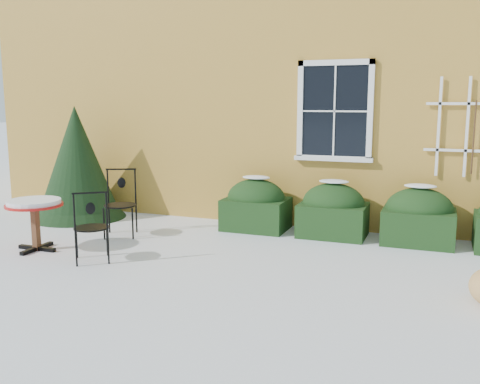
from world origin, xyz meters
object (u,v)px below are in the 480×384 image
at_px(evergreen_shrub, 78,173).
at_px(patio_chair_near, 91,226).
at_px(patio_chair_far, 120,203).
at_px(bistro_table, 34,208).

height_order(evergreen_shrub, patio_chair_near, evergreen_shrub).
bearing_deg(patio_chair_far, bistro_table, -142.61).
bearing_deg(evergreen_shrub, patio_chair_far, -30.24).
relative_size(evergreen_shrub, patio_chair_far, 1.94).
bearing_deg(patio_chair_far, patio_chair_near, -96.07).
height_order(evergreen_shrub, patio_chair_far, evergreen_shrub).
bearing_deg(bistro_table, patio_chair_near, -9.52).
distance_m(bistro_table, patio_chair_far, 1.37).
bearing_deg(evergreen_shrub, bistro_table, -68.27).
distance_m(bistro_table, patio_chair_near, 1.13).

